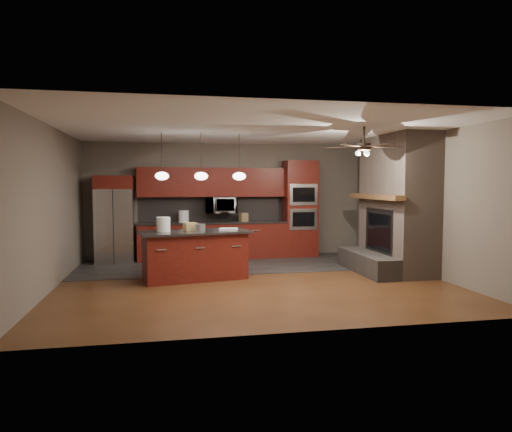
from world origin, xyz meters
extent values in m
plane|color=brown|center=(0.00, 0.00, 0.00)|extent=(7.00, 7.00, 0.00)
cube|color=white|center=(0.00, 0.00, 2.80)|extent=(7.00, 6.00, 0.02)
cube|color=#6E6458|center=(0.00, 3.00, 1.40)|extent=(7.00, 0.02, 2.80)
cube|color=#6E6458|center=(3.50, 0.00, 1.40)|extent=(0.02, 6.00, 2.80)
cube|color=#6E6458|center=(-3.50, 0.00, 1.40)|extent=(0.02, 6.00, 2.80)
cube|color=#2E2C29|center=(0.00, 1.80, 0.01)|extent=(7.00, 2.40, 0.01)
cube|color=#796457|center=(3.10, 0.40, 1.40)|extent=(0.80, 2.00, 2.80)
cube|color=#443E38|center=(2.45, 0.40, 0.20)|extent=(0.50, 2.00, 0.40)
cube|color=#2D2D30|center=(2.72, 0.40, 0.83)|extent=(0.05, 1.20, 0.95)
cube|color=black|center=(2.70, 0.40, 0.83)|extent=(0.02, 1.00, 0.75)
cube|color=brown|center=(2.60, 0.40, 1.55)|extent=(0.22, 2.10, 0.10)
cube|color=maroon|center=(-0.48, 2.70, 0.43)|extent=(3.55, 0.60, 0.86)
cube|color=black|center=(-0.48, 2.70, 0.88)|extent=(3.59, 0.64, 0.04)
cube|color=black|center=(-0.48, 2.98, 1.20)|extent=(3.55, 0.03, 0.60)
cube|color=maroon|center=(-0.48, 2.83, 1.85)|extent=(3.55, 0.35, 0.70)
cube|color=maroon|center=(1.70, 2.70, 1.19)|extent=(0.80, 0.60, 2.38)
cube|color=silver|center=(1.70, 2.40, 0.95)|extent=(0.70, 0.03, 0.52)
cube|color=black|center=(1.70, 2.38, 0.95)|extent=(0.55, 0.02, 0.35)
cube|color=silver|center=(1.70, 2.40, 1.55)|extent=(0.70, 0.03, 0.52)
cube|color=black|center=(1.70, 2.38, 1.55)|extent=(0.55, 0.02, 0.35)
imported|color=silver|center=(-0.27, 2.75, 1.30)|extent=(0.73, 0.41, 0.50)
cube|color=silver|center=(-2.74, 2.62, 0.85)|extent=(0.85, 0.72, 1.70)
cube|color=#2D2D30|center=(-2.74, 2.26, 0.85)|extent=(0.02, 0.02, 1.68)
cube|color=silver|center=(-2.84, 2.25, 0.90)|extent=(0.03, 0.03, 0.85)
cube|color=silver|center=(-2.64, 2.25, 0.90)|extent=(0.03, 0.03, 0.85)
cube|color=maroon|center=(-2.74, 2.62, 1.85)|extent=(0.85, 0.72, 0.30)
cube|color=maroon|center=(-1.05, 0.39, 0.44)|extent=(1.99, 1.10, 0.88)
cube|color=black|center=(-1.05, 0.39, 0.90)|extent=(2.17, 1.27, 0.04)
cylinder|color=white|center=(-1.63, 0.37, 1.06)|extent=(0.30, 0.30, 0.27)
cylinder|color=silver|center=(-0.96, 0.35, 0.99)|extent=(0.27, 0.27, 0.13)
cube|color=white|center=(-0.40, 0.45, 0.94)|extent=(0.39, 0.31, 0.03)
cube|color=tan|center=(-1.13, 0.54, 0.99)|extent=(0.28, 0.24, 0.15)
cylinder|color=white|center=(-1.18, 2.70, 1.04)|extent=(0.30, 0.30, 0.28)
cube|color=olive|center=(0.26, 2.65, 1.00)|extent=(0.23, 0.21, 0.21)
cylinder|color=black|center=(-1.65, 0.70, 2.41)|extent=(0.01, 0.01, 0.78)
ellipsoid|color=white|center=(-1.65, 0.70, 1.96)|extent=(0.26, 0.26, 0.16)
cylinder|color=black|center=(-0.90, 0.70, 2.41)|extent=(0.01, 0.01, 0.78)
ellipsoid|color=white|center=(-0.90, 0.70, 1.96)|extent=(0.26, 0.26, 0.16)
cylinder|color=black|center=(-0.15, 0.70, 2.41)|extent=(0.01, 0.01, 0.78)
ellipsoid|color=white|center=(-0.15, 0.70, 1.96)|extent=(0.26, 0.26, 0.16)
cylinder|color=black|center=(1.80, -0.80, 2.65)|extent=(0.04, 0.04, 0.30)
cylinder|color=black|center=(1.80, -0.80, 2.45)|extent=(0.24, 0.24, 0.12)
cube|color=black|center=(2.18, -0.80, 2.45)|extent=(0.60, 0.12, 0.01)
cube|color=black|center=(1.92, -0.44, 2.45)|extent=(0.30, 0.61, 0.01)
cube|color=black|center=(1.49, -0.58, 2.45)|extent=(0.56, 0.45, 0.01)
cube|color=black|center=(1.49, -1.02, 2.45)|extent=(0.56, 0.45, 0.01)
cube|color=black|center=(1.92, -1.16, 2.45)|extent=(0.30, 0.61, 0.01)
camera|label=1|loc=(-1.56, -8.25, 1.80)|focal=32.00mm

